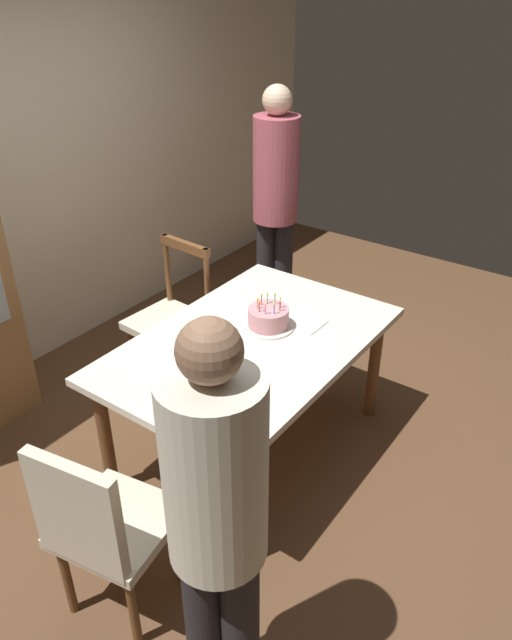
{
  "coord_description": "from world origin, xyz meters",
  "views": [
    {
      "loc": [
        -2.16,
        -1.58,
        2.43
      ],
      "look_at": [
        0.05,
        0.0,
        0.84
      ],
      "focal_mm": 33.88,
      "sensor_mm": 36.0,
      "label": 1
    }
  ],
  "objects_px": {
    "chair_upholstered": "(102,526)",
    "plate_near_celebrant": "(235,397)",
    "plate_far_side": "(207,332)",
    "person_celebrant": "(217,517)",
    "person_guest": "(276,198)",
    "chair_spindle_back": "(171,320)",
    "dining_table": "(251,354)",
    "birthday_cake": "(269,319)"
  },
  "relations": [
    {
      "from": "plate_near_celebrant",
      "to": "chair_upholstered",
      "type": "xyz_separation_m",
      "value": [
        -0.74,
        0.1,
        -0.22
      ]
    },
    {
      "from": "plate_near_celebrant",
      "to": "person_celebrant",
      "type": "xyz_separation_m",
      "value": [
        -0.73,
        -0.49,
        0.2
      ]
    },
    {
      "from": "person_guest",
      "to": "person_celebrant",
      "type": "bearing_deg",
      "value": -149.67
    },
    {
      "from": "birthday_cake",
      "to": "chair_spindle_back",
      "type": "bearing_deg",
      "value": 83.36
    },
    {
      "from": "birthday_cake",
      "to": "chair_upholstered",
      "type": "height_order",
      "value": "chair_upholstered"
    },
    {
      "from": "chair_spindle_back",
      "to": "chair_upholstered",
      "type": "bearing_deg",
      "value": -146.16
    },
    {
      "from": "dining_table",
      "to": "chair_upholstered",
      "type": "height_order",
      "value": "chair_upholstered"
    },
    {
      "from": "birthday_cake",
      "to": "dining_table",
      "type": "bearing_deg",
      "value": 178.55
    },
    {
      "from": "person_guest",
      "to": "plate_far_side",
      "type": "bearing_deg",
      "value": -160.81
    },
    {
      "from": "person_guest",
      "to": "dining_table",
      "type": "bearing_deg",
      "value": -151.03
    },
    {
      "from": "plate_far_side",
      "to": "person_celebrant",
      "type": "height_order",
      "value": "person_celebrant"
    },
    {
      "from": "chair_spindle_back",
      "to": "person_guest",
      "type": "height_order",
      "value": "person_guest"
    },
    {
      "from": "plate_near_celebrant",
      "to": "chair_upholstered",
      "type": "bearing_deg",
      "value": 172.35
    },
    {
      "from": "plate_near_celebrant",
      "to": "plate_far_side",
      "type": "relative_size",
      "value": 1.0
    },
    {
      "from": "birthday_cake",
      "to": "plate_far_side",
      "type": "bearing_deg",
      "value": 135.86
    },
    {
      "from": "plate_far_side",
      "to": "birthday_cake",
      "type": "bearing_deg",
      "value": -44.14
    },
    {
      "from": "dining_table",
      "to": "chair_upholstered",
      "type": "relative_size",
      "value": 1.67
    },
    {
      "from": "plate_far_side",
      "to": "person_guest",
      "type": "bearing_deg",
      "value": 19.19
    },
    {
      "from": "birthday_cake",
      "to": "plate_near_celebrant",
      "type": "xyz_separation_m",
      "value": [
        -0.6,
        -0.23,
        -0.05
      ]
    },
    {
      "from": "dining_table",
      "to": "person_guest",
      "type": "distance_m",
      "value": 1.49
    },
    {
      "from": "plate_near_celebrant",
      "to": "plate_far_side",
      "type": "distance_m",
      "value": 0.59
    },
    {
      "from": "birthday_cake",
      "to": "person_guest",
      "type": "bearing_deg",
      "value": 32.64
    },
    {
      "from": "dining_table",
      "to": "plate_far_side",
      "type": "bearing_deg",
      "value": 108.83
    },
    {
      "from": "plate_near_celebrant",
      "to": "chair_spindle_back",
      "type": "distance_m",
      "value": 1.31
    },
    {
      "from": "dining_table",
      "to": "person_celebrant",
      "type": "height_order",
      "value": "person_celebrant"
    },
    {
      "from": "dining_table",
      "to": "chair_spindle_back",
      "type": "bearing_deg",
      "value": 72.56
    },
    {
      "from": "plate_far_side",
      "to": "chair_upholstered",
      "type": "height_order",
      "value": "chair_upholstered"
    },
    {
      "from": "plate_far_side",
      "to": "chair_spindle_back",
      "type": "relative_size",
      "value": 0.23
    },
    {
      "from": "dining_table",
      "to": "person_celebrant",
      "type": "relative_size",
      "value": 0.95
    },
    {
      "from": "dining_table",
      "to": "chair_upholstered",
      "type": "xyz_separation_m",
      "value": [
        -1.18,
        -0.13,
        -0.13
      ]
    },
    {
      "from": "plate_far_side",
      "to": "person_celebrant",
      "type": "distance_m",
      "value": 1.46
    },
    {
      "from": "dining_table",
      "to": "chair_spindle_back",
      "type": "xyz_separation_m",
      "value": [
        0.26,
        0.83,
        -0.2
      ]
    },
    {
      "from": "birthday_cake",
      "to": "plate_far_side",
      "type": "distance_m",
      "value": 0.34
    },
    {
      "from": "plate_near_celebrant",
      "to": "chair_spindle_back",
      "type": "bearing_deg",
      "value": 56.81
    },
    {
      "from": "chair_spindle_back",
      "to": "person_guest",
      "type": "relative_size",
      "value": 0.53
    },
    {
      "from": "chair_upholstered",
      "to": "person_celebrant",
      "type": "height_order",
      "value": "person_celebrant"
    },
    {
      "from": "plate_far_side",
      "to": "plate_near_celebrant",
      "type": "bearing_deg",
      "value": -127.49
    },
    {
      "from": "dining_table",
      "to": "person_celebrant",
      "type": "xyz_separation_m",
      "value": [
        -1.16,
        -0.72,
        0.29
      ]
    },
    {
      "from": "person_celebrant",
      "to": "person_guest",
      "type": "distance_m",
      "value": 2.81
    },
    {
      "from": "plate_near_celebrant",
      "to": "person_guest",
      "type": "relative_size",
      "value": 0.12
    },
    {
      "from": "dining_table",
      "to": "plate_near_celebrant",
      "type": "bearing_deg",
      "value": -151.93
    },
    {
      "from": "chair_upholstered",
      "to": "plate_near_celebrant",
      "type": "bearing_deg",
      "value": -7.65
    }
  ]
}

